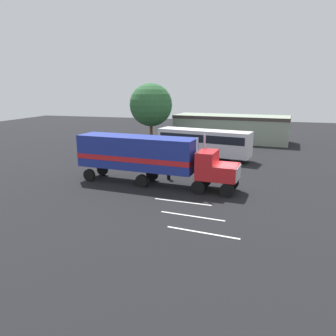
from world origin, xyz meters
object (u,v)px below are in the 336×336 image
Objects in this scene: person_bystander at (169,170)px; semi_truck at (148,156)px; parked_bus at (204,141)px; tree_left at (151,105)px.

semi_truck is at bearing -124.69° from person_bystander.
person_bystander is 0.14× the size of parked_bus.
parked_bus is (1.55, 9.92, 1.17)m from person_bystander.
person_bystander is at bearing -98.90° from parked_bus.
tree_left reaches higher than parked_bus.
parked_bus is 1.27× the size of tree_left.
parked_bus is at bearing -42.09° from tree_left.
person_bystander is 20.68m from tree_left.
semi_truck reaches higher than person_bystander.
tree_left is at bearing 107.94° from semi_truck.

